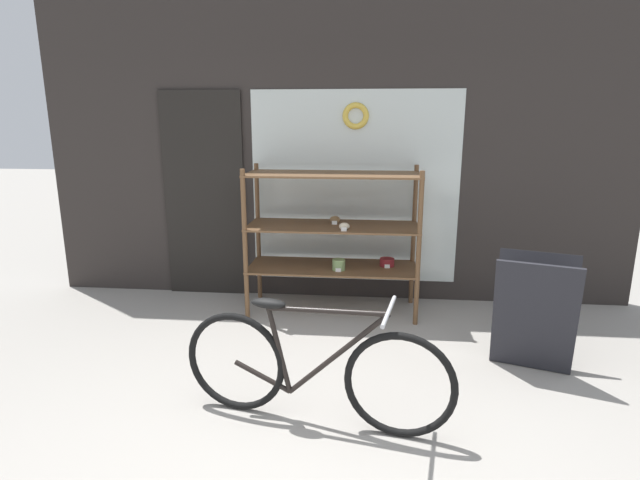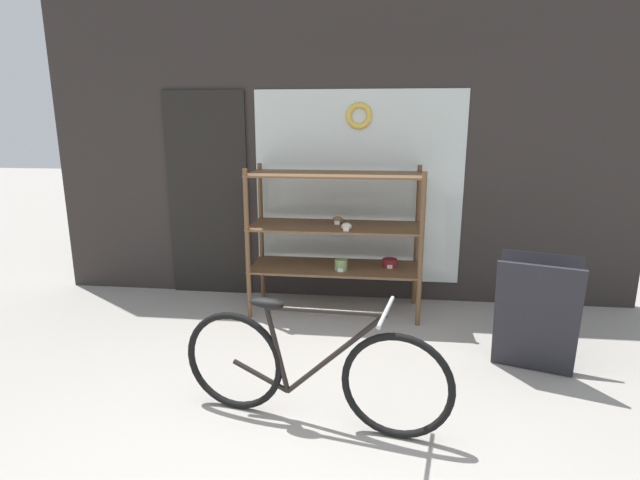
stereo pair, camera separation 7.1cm
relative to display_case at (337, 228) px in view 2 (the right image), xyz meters
name	(u,v)px [view 2 (the right image)]	position (x,y,z in m)	size (l,w,h in m)	color
ground_plane	(294,466)	(-0.03, -2.28, -0.82)	(30.00, 30.00, 0.00)	gray
storefront_facade	(335,137)	(-0.06, 0.43, 0.82)	(5.92, 0.13, 3.37)	#2D2826
display_case	(337,228)	(0.00, 0.00, 0.00)	(1.60, 0.59, 1.40)	brown
bicycle	(310,369)	(0.00, -1.86, -0.47)	(1.68, 0.48, 0.79)	black
sandwich_board	(536,315)	(1.55, -1.01, -0.39)	(0.66, 0.54, 0.86)	#232328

